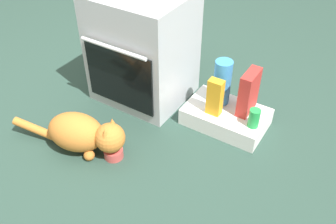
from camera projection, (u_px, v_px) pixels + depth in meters
ground at (102, 126)px, 2.35m from camera, size 8.00×8.00×0.00m
oven at (143, 48)px, 2.40m from camera, size 0.59×0.57×0.74m
pantry_cabinet at (226, 117)px, 2.34m from camera, size 0.51×0.33×0.11m
food_bowl at (114, 152)px, 2.12m from camera, size 0.11×0.11×0.08m
cat at (83, 133)px, 2.10m from camera, size 0.72×0.31×0.25m
water_bottle at (222, 82)px, 2.27m from camera, size 0.11×0.11×0.30m
cereal_box at (249, 92)px, 2.21m from camera, size 0.07×0.18×0.28m
juice_carton at (215, 97)px, 2.20m from camera, size 0.09×0.06×0.24m
soda_can at (254, 118)px, 2.14m from camera, size 0.07×0.07×0.12m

